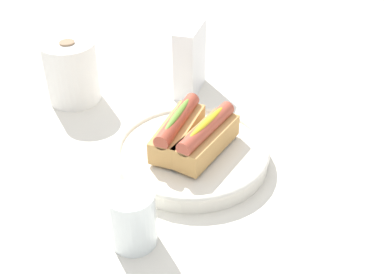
% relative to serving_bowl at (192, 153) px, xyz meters
% --- Properties ---
extents(ground_plane, '(2.40, 2.40, 0.00)m').
position_rel_serving_bowl_xyz_m(ground_plane, '(-0.03, -0.01, -0.02)').
color(ground_plane, silver).
extents(serving_bowl, '(0.27, 0.27, 0.03)m').
position_rel_serving_bowl_xyz_m(serving_bowl, '(0.00, 0.00, 0.00)').
color(serving_bowl, silver).
rests_on(serving_bowl, ground_plane).
extents(hotdog_front, '(0.15, 0.06, 0.06)m').
position_rel_serving_bowl_xyz_m(hotdog_front, '(0.00, -0.03, 0.04)').
color(hotdog_front, tan).
rests_on(hotdog_front, serving_bowl).
extents(hotdog_back, '(0.16, 0.07, 0.06)m').
position_rel_serving_bowl_xyz_m(hotdog_back, '(-0.00, 0.03, 0.04)').
color(hotdog_back, tan).
rests_on(hotdog_back, serving_bowl).
extents(water_glass, '(0.07, 0.07, 0.09)m').
position_rel_serving_bowl_xyz_m(water_glass, '(-0.21, -0.02, 0.02)').
color(water_glass, white).
rests_on(water_glass, ground_plane).
extents(paper_towel_roll, '(0.11, 0.11, 0.13)m').
position_rel_serving_bowl_xyz_m(paper_towel_roll, '(0.07, 0.33, 0.05)').
color(paper_towel_roll, white).
rests_on(paper_towel_roll, ground_plane).
extents(napkin_box, '(0.12, 0.07, 0.15)m').
position_rel_serving_bowl_xyz_m(napkin_box, '(0.23, 0.13, 0.06)').
color(napkin_box, white).
rests_on(napkin_box, ground_plane).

